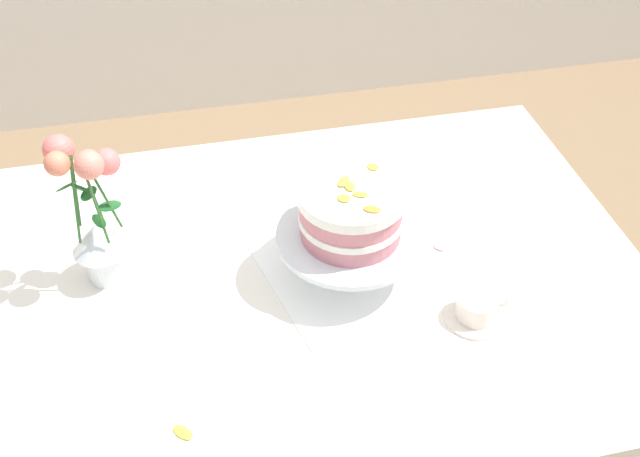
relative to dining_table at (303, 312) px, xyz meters
The scene contains 9 objects.
dining_table is the anchor object (origin of this frame).
linen_napkin 0.13m from the dining_table, ahead, with size 0.32×0.32×0.00m, color white.
cake_stand 0.20m from the dining_table, ahead, with size 0.29×0.29×0.10m.
layer_cake 0.26m from the dining_table, ahead, with size 0.20×0.20×0.11m.
flower_vase 0.46m from the dining_table, 165.11° to the left, with size 0.13×0.12×0.32m.
teacup 0.36m from the dining_table, 28.12° to the right, with size 0.12×0.12×0.05m.
loose_petal_0 0.32m from the dining_table, ahead, with size 0.03×0.02×0.01m, color pink.
loose_petal_1 0.40m from the dining_table, 131.04° to the right, with size 0.04×0.02×0.01m, color yellow.
loose_petal_2 0.61m from the dining_table, 154.74° to the right, with size 0.03×0.02×0.00m, color pink.
Camera 1 is at (-0.18, -1.02, 1.79)m, focal length 41.19 mm.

